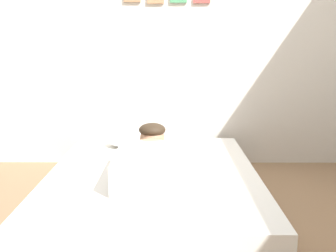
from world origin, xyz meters
TOP-DOWN VIEW (x-y plane):
  - ground_plane at (0.00, 0.00)m, footprint 11.73×11.73m
  - back_wall at (-0.00, 1.44)m, footprint 3.87×0.12m
  - bed at (-0.09, 0.30)m, footprint 1.45×1.96m
  - pillow at (-0.24, 0.94)m, footprint 0.52×0.32m
  - person_lying at (-0.11, 0.24)m, footprint 0.43×0.92m
  - coffee_cup at (0.03, 0.69)m, footprint 0.12×0.09m
  - cell_phone at (-0.09, -0.14)m, footprint 0.07×0.14m

SIDE VIEW (x-z plane):
  - ground_plane at x=0.00m, z-range 0.00..0.00m
  - bed at x=-0.09m, z-range 0.00..0.27m
  - cell_phone at x=-0.09m, z-range 0.27..0.28m
  - coffee_cup at x=0.03m, z-range 0.27..0.35m
  - pillow at x=-0.24m, z-range 0.27..0.38m
  - person_lying at x=-0.11m, z-range 0.24..0.51m
  - back_wall at x=0.00m, z-range 0.00..2.50m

